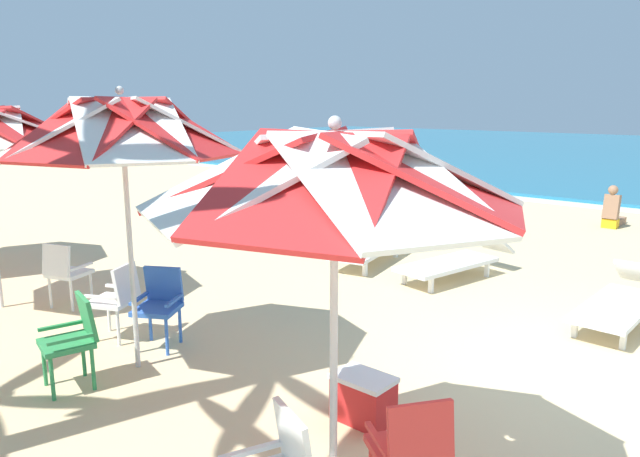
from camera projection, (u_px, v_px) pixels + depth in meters
name	position (u px, v px, depth m)	size (l,w,h in m)	color
ground_plane	(582.00, 378.00, 5.74)	(80.00, 80.00, 0.00)	beige
beach_umbrella_0	(335.00, 176.00, 3.36)	(2.25, 2.25, 2.55)	silver
plastic_chair_1	(411.00, 449.00, 3.69)	(0.63, 0.62, 0.87)	red
beach_umbrella_1	(122.00, 130.00, 5.49)	(2.26, 2.26, 2.77)	silver
plastic_chair_2	(74.00, 336.00, 5.48)	(0.53, 0.56, 0.87)	#2D8C4C
plastic_chair_3	(159.00, 302.00, 6.41)	(0.61, 0.62, 0.87)	blue
plastic_chair_4	(117.00, 297.00, 6.59)	(0.61, 0.59, 0.87)	white
plastic_chair_5	(65.00, 270.00, 7.63)	(0.56, 0.59, 0.87)	white
sun_lounger_1	(622.00, 300.00, 7.13)	(0.67, 2.15, 0.62)	white
sun_lounger_2	(456.00, 260.00, 8.97)	(1.03, 2.22, 0.62)	white
sun_lounger_3	(372.00, 245.00, 9.92)	(1.06, 2.23, 0.62)	white
cooler_box	(363.00, 398.00, 4.93)	(0.50, 0.34, 0.40)	red
beachgoer_seated	(613.00, 213.00, 12.68)	(0.30, 0.93, 0.92)	yellow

